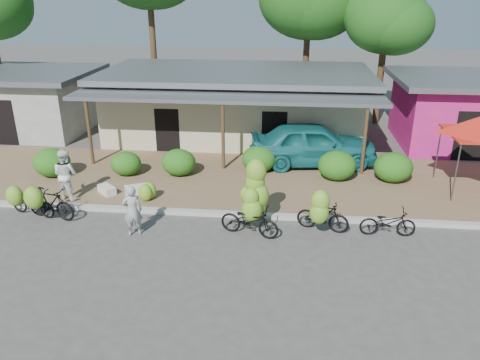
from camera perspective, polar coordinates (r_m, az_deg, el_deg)
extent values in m
plane|color=#454340|center=(13.99, -5.44, -7.94)|extent=(100.00, 100.00, 0.00)
cube|color=#825F46|center=(18.39, -2.48, 0.04)|extent=(60.00, 6.00, 0.12)
cube|color=#A8A399|center=(15.69, -4.06, -4.05)|extent=(60.00, 0.25, 0.15)
cube|color=beige|center=(23.61, -0.43, 8.91)|extent=(12.00, 6.00, 3.10)
cube|color=slate|center=(23.28, -0.44, 12.93)|extent=(13.00, 7.00, 0.25)
cube|color=black|center=(20.90, -1.33, 5.84)|extent=(1.40, 0.12, 2.20)
cube|color=slate|center=(19.44, -1.77, 10.06)|extent=(13.00, 2.00, 0.15)
cylinder|color=#4E331F|center=(20.48, -17.86, 5.36)|extent=(0.14, 0.14, 2.85)
cylinder|color=#4E331F|center=(18.96, -2.07, 5.12)|extent=(0.14, 0.14, 2.85)
cylinder|color=#4E331F|center=(19.03, 14.93, 4.43)|extent=(0.14, 0.14, 2.85)
cube|color=#D5206F|center=(24.80, 24.68, 7.41)|extent=(5.00, 5.00, 3.00)
cube|color=slate|center=(24.49, 25.30, 11.07)|extent=(6.00, 6.00, 0.25)
cube|color=black|center=(22.66, 26.32, 4.82)|extent=(1.40, 0.12, 2.20)
cube|color=#A8A7A2|center=(27.13, -24.48, 8.48)|extent=(6.00, 5.00, 2.90)
cube|color=slate|center=(26.85, -25.02, 11.73)|extent=(7.00, 6.00, 0.25)
cube|color=black|center=(25.18, -27.02, 6.27)|extent=(1.40, 0.12, 2.20)
cylinder|color=#4E331F|center=(29.10, -10.60, 16.62)|extent=(0.36, 0.36, 8.63)
cylinder|color=#4E331F|center=(28.57, 8.07, 14.94)|extent=(0.36, 0.36, 6.91)
cylinder|color=#4E331F|center=(27.10, 16.81, 12.67)|extent=(0.36, 0.36, 5.82)
ellipsoid|color=#184611|center=(26.83, 17.45, 18.11)|extent=(4.32, 4.32, 3.45)
ellipsoid|color=#184611|center=(27.02, 16.31, 18.89)|extent=(3.67, 3.67, 2.94)
ellipsoid|color=#1D5713|center=(19.83, -21.96, 1.99)|extent=(1.45, 1.31, 1.13)
ellipsoid|color=#1D5713|center=(19.10, -13.75, 1.97)|extent=(1.21, 1.09, 0.95)
ellipsoid|color=#1D5713|center=(18.68, -7.49, 2.16)|extent=(1.35, 1.22, 1.06)
ellipsoid|color=#1D5713|center=(18.89, 2.31, 2.59)|extent=(1.37, 1.24, 1.07)
ellipsoid|color=#1D5713|center=(18.44, 11.73, 1.74)|extent=(1.46, 1.31, 1.14)
ellipsoid|color=#1D5713|center=(18.80, 18.17, 1.48)|extent=(1.47, 1.32, 1.14)
cylinder|color=#59595E|center=(17.65, 24.83, 0.79)|extent=(0.05, 0.05, 2.10)
cylinder|color=#59595E|center=(19.62, 22.95, 3.14)|extent=(0.05, 0.05, 2.10)
imported|color=black|center=(16.95, -23.95, -2.52)|extent=(1.86, 1.06, 0.92)
ellipsoid|color=#6AA529|center=(16.36, -25.78, -1.76)|extent=(0.54, 0.46, 0.67)
imported|color=black|center=(16.44, -22.11, -2.67)|extent=(1.87, 0.91, 1.08)
ellipsoid|color=#6AA529|center=(15.82, -23.86, -1.99)|extent=(0.60, 0.51, 0.75)
imported|color=black|center=(14.26, 1.17, -4.97)|extent=(1.97, 1.12, 0.98)
ellipsoid|color=#6AA529|center=(14.64, 1.74, -3.27)|extent=(0.74, 0.63, 0.92)
ellipsoid|color=#6AA529|center=(14.44, 2.13, -1.89)|extent=(0.73, 0.62, 0.91)
ellipsoid|color=#6AA529|center=(14.30, 1.85, -0.33)|extent=(0.60, 0.51, 0.75)
ellipsoid|color=#6AA529|center=(14.15, 1.99, 1.07)|extent=(0.63, 0.53, 0.79)
ellipsoid|color=#6AA529|center=(14.31, 1.46, -3.67)|extent=(0.64, 0.54, 0.80)
ellipsoid|color=#6AA529|center=(14.14, 1.32, -2.14)|extent=(0.50, 0.42, 0.62)
imported|color=black|center=(14.75, 10.06, -4.35)|extent=(1.70, 0.88, 0.98)
ellipsoid|color=#6AA529|center=(14.00, 9.63, -3.96)|extent=(0.56, 0.48, 0.70)
ellipsoid|color=#6AA529|center=(13.89, 9.76, -2.56)|extent=(0.57, 0.48, 0.71)
imported|color=black|center=(14.95, 17.57, -4.95)|extent=(1.69, 0.62, 0.88)
ellipsoid|color=#6AA529|center=(16.63, -11.48, -1.52)|extent=(0.50, 0.42, 0.62)
ellipsoid|color=#6AA529|center=(16.78, -11.01, -1.26)|extent=(0.50, 0.42, 0.62)
ellipsoid|color=#6AA529|center=(16.22, 0.80, -1.77)|extent=(0.46, 0.39, 0.57)
cube|color=silver|center=(17.35, -12.45, -1.15)|extent=(0.94, 0.72, 0.30)
cube|color=silver|center=(17.64, -15.92, -1.15)|extent=(0.81, 0.79, 0.28)
imported|color=#9A9A9A|center=(14.52, -12.98, -3.66)|extent=(0.69, 0.57, 1.62)
imported|color=white|center=(17.39, -20.50, 0.65)|extent=(1.05, 0.93, 1.81)
imported|color=#176669|center=(19.80, 8.89, 4.37)|extent=(5.49, 2.80, 1.79)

